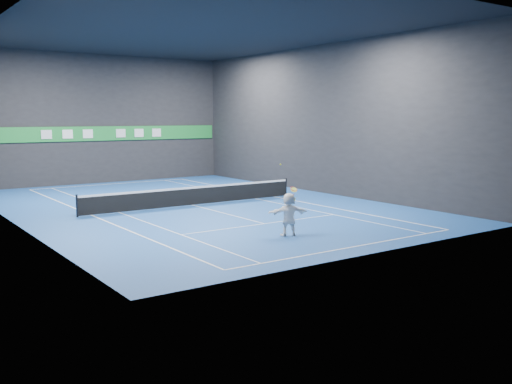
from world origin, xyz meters
TOP-DOWN VIEW (x-y plane):
  - ground at (0.00, 0.00)m, footprint 26.00×26.00m
  - ceiling at (0.00, 0.00)m, footprint 26.00×26.00m
  - wall_back at (0.00, 13.00)m, footprint 18.00×0.10m
  - wall_front at (0.00, -13.00)m, footprint 18.00×0.10m
  - wall_left at (-9.00, 0.00)m, footprint 0.10×26.00m
  - wall_right at (9.00, 0.00)m, footprint 0.10×26.00m
  - baseline_near at (0.00, -11.89)m, footprint 10.98×0.08m
  - baseline_far at (0.00, 11.89)m, footprint 10.98×0.08m
  - sideline_doubles_left at (-5.49, 0.00)m, footprint 0.08×23.78m
  - sideline_doubles_right at (5.49, 0.00)m, footprint 0.08×23.78m
  - sideline_singles_left at (-4.11, 0.00)m, footprint 0.06×23.78m
  - sideline_singles_right at (4.11, 0.00)m, footprint 0.06×23.78m
  - service_line_near at (0.00, -6.40)m, footprint 8.23×0.06m
  - service_line_far at (0.00, 6.40)m, footprint 8.23×0.06m
  - center_service_line at (0.00, 0.00)m, footprint 0.06×12.80m
  - player at (-0.70, -9.00)m, footprint 1.66×1.07m
  - tennis_ball at (-0.97, -8.81)m, footprint 0.06×0.06m
  - tennis_net at (0.00, 0.00)m, footprint 12.50×0.10m
  - sponsor_banner at (0.00, 12.93)m, footprint 17.64×0.11m
  - tennis_racket at (-0.41, -8.95)m, footprint 0.43×0.38m

SIDE VIEW (x-z plane):
  - ground at x=0.00m, z-range 0.00..0.00m
  - baseline_near at x=0.00m, z-range 0.00..0.01m
  - baseline_far at x=0.00m, z-range 0.00..0.01m
  - sideline_doubles_left at x=-5.49m, z-range 0.00..0.01m
  - sideline_doubles_right at x=5.49m, z-range 0.00..0.01m
  - sideline_singles_left at x=-4.11m, z-range 0.00..0.01m
  - sideline_singles_right at x=4.11m, z-range 0.00..0.01m
  - service_line_near at x=0.00m, z-range 0.00..0.01m
  - service_line_far at x=0.00m, z-range 0.00..0.01m
  - center_service_line at x=0.00m, z-range 0.00..0.01m
  - tennis_net at x=0.00m, z-range 0.00..1.07m
  - player at x=-0.70m, z-range 0.00..1.71m
  - tennis_racket at x=-0.41m, z-range 1.41..2.12m
  - tennis_ball at x=-0.97m, z-range 2.79..2.86m
  - sponsor_banner at x=0.00m, z-range 3.00..4.00m
  - wall_back at x=0.00m, z-range 0.00..9.00m
  - wall_front at x=0.00m, z-range 0.00..9.00m
  - wall_left at x=-9.00m, z-range 0.00..9.00m
  - wall_right at x=9.00m, z-range 0.00..9.00m
  - ceiling at x=0.00m, z-range 9.00..9.00m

